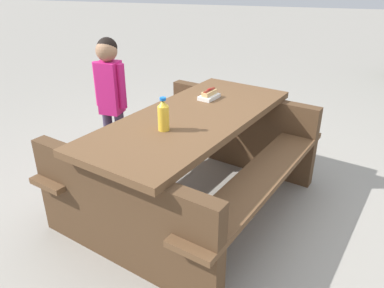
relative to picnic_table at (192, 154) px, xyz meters
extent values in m
plane|color=gray|center=(0.00, 0.00, -0.44)|extent=(30.00, 30.00, 0.00)
cube|color=brown|center=(0.00, 0.00, 0.28)|extent=(1.95, 1.31, 0.05)
cube|color=brown|center=(0.18, 0.53, -0.01)|extent=(1.79, 0.85, 0.04)
cube|color=brown|center=(-0.18, -0.53, -0.01)|extent=(1.79, 0.85, 0.04)
cube|color=#4D3520|center=(0.74, -0.26, -0.09)|extent=(0.55, 1.36, 0.70)
cube|color=#4D3520|center=(-0.74, 0.26, -0.09)|extent=(0.55, 1.36, 0.70)
cylinder|color=yellow|center=(-0.29, 0.11, 0.39)|extent=(0.07, 0.07, 0.16)
cone|color=yellow|center=(-0.29, 0.11, 0.49)|extent=(0.07, 0.07, 0.04)
cylinder|color=blue|center=(-0.29, 0.11, 0.52)|extent=(0.04, 0.04, 0.02)
cube|color=white|center=(0.39, -0.04, 0.32)|extent=(0.21, 0.16, 0.03)
cube|color=#D8B272|center=(0.39, -0.04, 0.35)|extent=(0.16, 0.10, 0.04)
cylinder|color=maroon|center=(0.39, -0.04, 0.37)|extent=(0.14, 0.07, 0.03)
ellipsoid|color=maroon|center=(0.39, -0.04, 0.38)|extent=(0.07, 0.05, 0.01)
cylinder|color=#3F334C|center=(0.42, 0.78, -0.18)|extent=(0.08, 0.08, 0.54)
cylinder|color=#3F334C|center=(0.43, 0.90, -0.18)|extent=(0.08, 0.08, 0.54)
cube|color=#D11E72|center=(0.42, 0.84, 0.32)|extent=(0.18, 0.19, 0.45)
cylinder|color=#D11E72|center=(0.42, 0.72, 0.34)|extent=(0.07, 0.07, 0.38)
cylinder|color=#D11E72|center=(0.43, 0.95, 0.34)|extent=(0.07, 0.07, 0.38)
sphere|color=#997051|center=(0.42, 0.84, 0.63)|extent=(0.18, 0.18, 0.18)
sphere|color=black|center=(0.44, 0.84, 0.66)|extent=(0.17, 0.17, 0.17)
camera|label=1|loc=(-2.42, -0.62, 1.29)|focal=35.20mm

